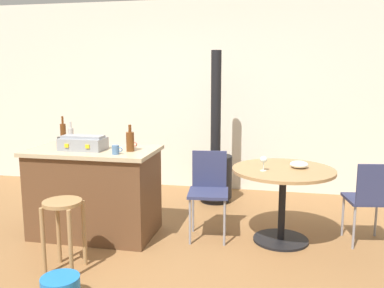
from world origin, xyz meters
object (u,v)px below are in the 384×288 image
(dining_table, at_px, (283,186))
(folding_chair_near, at_px, (370,197))
(toolbox, at_px, (83,143))
(bottle_1, at_px, (63,133))
(wood_stove, at_px, (215,166))
(serving_bowl, at_px, (299,164))
(bottle_2, at_px, (130,141))
(cup_0, at_px, (131,145))
(kitchen_island, at_px, (95,192))
(cup_2, at_px, (116,150))
(bottle_0, at_px, (71,136))
(wine_glass, at_px, (264,160))
(wooden_stool, at_px, (63,220))
(folding_chair_far, at_px, (209,187))
(cup_1, at_px, (61,141))

(dining_table, distance_m, folding_chair_near, 0.84)
(toolbox, xyz_separation_m, bottle_1, (-0.39, 0.31, 0.05))
(wood_stove, bearing_deg, serving_bowl, -47.44)
(bottle_2, relative_size, cup_0, 2.44)
(kitchen_island, relative_size, dining_table, 1.29)
(cup_2, bearing_deg, serving_bowl, 15.85)
(bottle_0, height_order, bottle_2, bottle_2)
(wine_glass, bearing_deg, serving_bowl, 30.00)
(toolbox, bearing_deg, bottle_2, 2.79)
(wood_stove, height_order, bottle_1, wood_stove)
(wood_stove, bearing_deg, toolbox, -128.33)
(wooden_stool, height_order, folding_chair_far, folding_chair_far)
(toolbox, xyz_separation_m, cup_2, (0.41, -0.15, -0.02))
(folding_chair_far, relative_size, wood_stove, 0.45)
(wooden_stool, bearing_deg, bottle_0, 113.03)
(wood_stove, xyz_separation_m, bottle_1, (-1.53, -1.13, 0.56))
(kitchen_island, height_order, dining_table, kitchen_island)
(bottle_0, bearing_deg, wine_glass, -2.51)
(cup_1, height_order, serving_bowl, cup_1)
(wooden_stool, relative_size, cup_0, 5.70)
(wooden_stool, xyz_separation_m, folding_chair_near, (2.66, 1.10, 0.04))
(wooden_stool, xyz_separation_m, cup_1, (-0.49, 0.90, 0.51))
(folding_chair_far, distance_m, cup_0, 0.91)
(folding_chair_far, xyz_separation_m, wine_glass, (0.55, -0.11, 0.33))
(wooden_stool, distance_m, cup_2, 0.83)
(bottle_0, relative_size, serving_bowl, 1.41)
(bottle_1, bearing_deg, wood_stove, 36.43)
(kitchen_island, height_order, wood_stove, wood_stove)
(kitchen_island, bearing_deg, wood_stove, 52.12)
(cup_1, relative_size, wine_glass, 0.75)
(folding_chair_near, bearing_deg, cup_0, -175.61)
(wine_glass, bearing_deg, bottle_2, -174.85)
(kitchen_island, height_order, serving_bowl, kitchen_island)
(kitchen_island, distance_m, cup_1, 0.65)
(bottle_0, distance_m, cup_2, 0.77)
(bottle_2, distance_m, serving_bowl, 1.69)
(kitchen_island, bearing_deg, folding_chair_far, 8.98)
(wood_stove, distance_m, cup_1, 2.01)
(kitchen_island, xyz_separation_m, wooden_stool, (0.09, -0.83, -0.00))
(bottle_2, relative_size, cup_2, 2.48)
(wood_stove, distance_m, wine_glass, 1.51)
(bottle_2, xyz_separation_m, cup_1, (-0.82, 0.12, -0.05))
(cup_0, bearing_deg, wine_glass, -0.68)
(folding_chair_near, distance_m, bottle_0, 3.13)
(dining_table, relative_size, wine_glass, 7.04)
(wood_stove, xyz_separation_m, toolbox, (-1.14, -1.44, 0.51))
(wood_stove, bearing_deg, kitchen_island, -127.88)
(dining_table, distance_m, bottle_1, 2.43)
(folding_chair_near, distance_m, cup_2, 2.51)
(folding_chair_far, bearing_deg, wooden_stool, -136.87)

